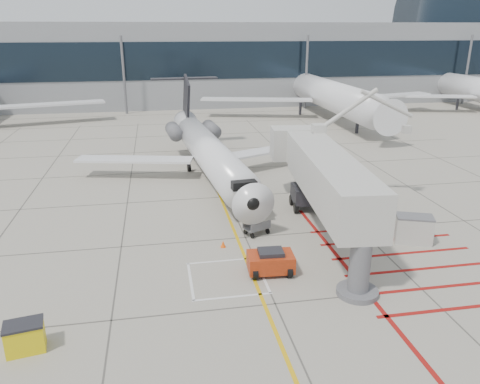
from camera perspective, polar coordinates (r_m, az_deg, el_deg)
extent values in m
plane|color=#9D9687|center=(27.53, 2.24, -9.02)|extent=(260.00, 260.00, 0.00)
cone|color=#FF560D|center=(29.67, -2.08, -6.34)|extent=(0.32, 0.32, 0.44)
cone|color=orange|center=(35.02, 2.26, -2.12)|extent=(0.38, 0.38, 0.53)
cube|color=gray|center=(95.08, -0.93, 15.69)|extent=(180.00, 28.00, 14.00)
cube|color=black|center=(81.21, 0.74, 15.77)|extent=(180.00, 0.10, 6.00)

